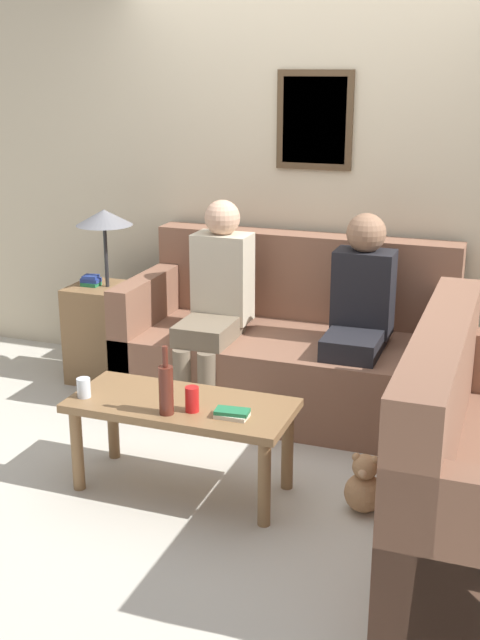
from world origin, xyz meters
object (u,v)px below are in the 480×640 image
object	(u,v)px
couch_main	(289,351)
drinking_glass	(84,388)
coffee_table	(182,415)
wine_bottle	(166,388)
person_right	(359,312)
person_left	(216,298)
teddy_bear	(364,486)

from	to	relation	value
couch_main	drinking_glass	distance (m)	1.49
coffee_table	wine_bottle	bearing A→B (deg)	-92.49
couch_main	person_right	size ratio (longest dim) A/B	1.58
coffee_table	wine_bottle	distance (m)	0.25
drinking_glass	person_right	size ratio (longest dim) A/B	0.08
wine_bottle	person_left	size ratio (longest dim) A/B	0.26
wine_bottle	person_right	bearing A→B (deg)	61.94
wine_bottle	couch_main	bearing A→B (deg)	81.90
drinking_glass	person_right	xyz separation A→B (m)	(1.11, 1.16, 0.17)
wine_bottle	teddy_bear	world-z (taller)	wine_bottle
wine_bottle	person_left	world-z (taller)	person_left
person_right	couch_main	bearing A→B (deg)	160.86
couch_main	person_right	xyz separation A→B (m)	(0.45, -0.16, 0.34)
person_left	person_right	size ratio (longest dim) A/B	1.03
wine_bottle	drinking_glass	bearing A→B (deg)	174.68
coffee_table	drinking_glass	bearing A→B (deg)	-167.15
coffee_table	teddy_bear	size ratio (longest dim) A/B	3.73
coffee_table	wine_bottle	world-z (taller)	wine_bottle
drinking_glass	person_right	world-z (taller)	person_right
person_right	teddy_bear	world-z (taller)	person_right
person_left	teddy_bear	size ratio (longest dim) A/B	4.33
coffee_table	wine_bottle	size ratio (longest dim) A/B	3.27
person_left	teddy_bear	xyz separation A→B (m)	(1.11, -0.92, -0.57)
wine_bottle	teddy_bear	distance (m)	1.04
wine_bottle	person_right	world-z (taller)	person_right
teddy_bear	wine_bottle	bearing A→B (deg)	-164.52
couch_main	coffee_table	world-z (taller)	couch_main
couch_main	person_left	world-z (taller)	person_left
drinking_glass	teddy_bear	size ratio (longest dim) A/B	0.33
couch_main	coffee_table	size ratio (longest dim) A/B	1.78
person_left	couch_main	bearing A→B (deg)	26.04
couch_main	coffee_table	xyz separation A→B (m)	(-0.19, -1.21, 0.05)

